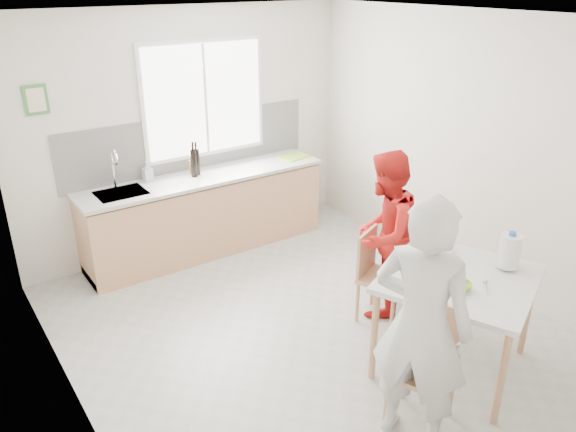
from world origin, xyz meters
name	(u,v)px	position (x,y,z in m)	size (l,w,h in m)	color
ground	(307,327)	(0.00, 0.00, 0.00)	(4.50, 4.50, 0.00)	#B7B7B2
room_shell	(310,156)	(0.00, 0.00, 1.64)	(4.50, 4.50, 4.50)	silver
window	(205,99)	(0.20, 2.23, 1.70)	(1.50, 0.06, 1.30)	white
backsplash	(191,143)	(0.00, 2.24, 1.23)	(3.00, 0.02, 0.65)	white
picture_frame	(36,100)	(-1.55, 2.23, 1.90)	(0.22, 0.03, 0.28)	#3F863D
kitchen_counter	(206,216)	(0.00, 1.95, 0.42)	(2.84, 0.64, 1.37)	tan
dining_table	(459,286)	(0.65, -1.10, 0.75)	(1.44, 1.44, 0.84)	silver
chair_left	(427,360)	(0.02, -1.37, 0.50)	(0.55, 0.55, 0.90)	tan
chair_far	(377,272)	(0.64, -0.21, 0.48)	(0.52, 0.52, 0.86)	tan
person_white	(421,326)	(-0.19, -1.46, 0.91)	(0.66, 0.44, 1.82)	silver
person_red	(384,235)	(0.76, -0.14, 0.79)	(0.77, 0.60, 1.59)	red
bowl_green	(459,286)	(0.48, -1.22, 0.87)	(0.18, 0.18, 0.06)	#7EBC2B
bowl_white	(441,251)	(0.82, -0.75, 0.87)	(0.21, 0.21, 0.05)	silver
milk_jug	(510,250)	(1.06, -1.22, 1.00)	(0.23, 0.17, 0.30)	white
green_box	(430,257)	(0.63, -0.80, 0.88)	(0.10, 0.10, 0.09)	#8AC32D
spoon	(487,287)	(0.66, -1.33, 0.85)	(0.01, 0.01, 0.16)	#A5A5AA
cutting_board	(295,157)	(1.22, 1.92, 0.93)	(0.35, 0.25, 0.01)	#9DD832
wine_bottle_a	(194,163)	(-0.10, 1.97, 1.08)	(0.07, 0.07, 0.32)	black
wine_bottle_b	(197,162)	(-0.05, 2.02, 1.07)	(0.07, 0.07, 0.30)	black
jar_amber	(192,167)	(-0.08, 2.07, 1.00)	(0.06, 0.06, 0.16)	#9A6421
soap_bottle	(147,171)	(-0.58, 2.14, 1.03)	(0.10, 0.10, 0.21)	#999999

